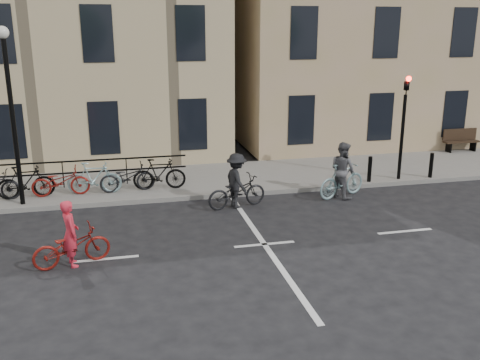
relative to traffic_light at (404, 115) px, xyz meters
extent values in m
plane|color=black|center=(-6.20, -4.34, -2.45)|extent=(120.00, 120.00, 0.00)
cube|color=slate|center=(-10.20, 1.66, -2.38)|extent=(46.00, 4.00, 0.15)
cube|color=tan|center=(2.80, 8.66, 3.70)|extent=(14.00, 10.00, 12.00)
cylinder|color=black|center=(0.00, 0.01, -0.80)|extent=(0.12, 0.12, 3.00)
imported|color=black|center=(0.00, 0.01, 1.15)|extent=(0.15, 0.18, 0.90)
sphere|color=#FF0C05|center=(0.00, -0.11, 1.25)|extent=(0.18, 0.18, 0.18)
cylinder|color=black|center=(-12.70, 0.06, 0.20)|extent=(0.14, 0.14, 5.00)
sphere|color=silver|center=(-12.70, 0.06, 2.80)|extent=(0.36, 0.36, 0.36)
cylinder|color=black|center=(-1.20, -0.09, -1.85)|extent=(0.14, 0.14, 0.90)
cylinder|color=black|center=(1.20, -0.09, -1.85)|extent=(0.14, 0.14, 0.90)
cube|color=black|center=(4.20, 3.31, -2.10)|extent=(0.06, 0.38, 0.40)
cube|color=black|center=(5.40, 3.31, -2.10)|extent=(0.06, 0.38, 0.40)
cube|color=black|center=(4.80, 3.31, -1.87)|extent=(1.60, 0.40, 0.06)
cube|color=black|center=(4.80, 3.49, -1.58)|extent=(1.60, 0.06, 0.50)
cube|color=black|center=(-11.07, 1.56, -1.83)|extent=(7.25, 0.04, 0.95)
imported|color=black|center=(-12.65, 0.66, -1.78)|extent=(1.75, 0.49, 1.05)
imported|color=maroon|center=(-11.60, 0.66, -1.83)|extent=(1.80, 0.63, 0.95)
imported|color=#80A4A7|center=(-10.55, 0.66, -1.78)|extent=(1.75, 0.49, 1.05)
imported|color=black|center=(-9.50, 0.66, -1.83)|extent=(1.80, 0.63, 0.95)
imported|color=black|center=(-8.45, 0.66, -1.78)|extent=(1.75, 0.49, 1.05)
imported|color=maroon|center=(-10.93, -4.50, -1.98)|extent=(1.90, 1.12, 0.94)
imported|color=red|center=(-10.93, -4.50, -1.65)|extent=(0.53, 0.67, 1.60)
imported|color=#80A4A7|center=(-2.67, -1.08, -1.88)|extent=(1.97, 1.19, 1.15)
imported|color=#515156|center=(-2.67, -1.08, -1.53)|extent=(0.98, 1.09, 1.84)
imported|color=black|center=(-6.25, -1.30, -1.95)|extent=(2.03, 1.10, 1.01)
imported|color=black|center=(-6.25, -1.30, -1.60)|extent=(0.88, 1.22, 1.71)
camera|label=1|loc=(-9.70, -16.64, 3.00)|focal=40.00mm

